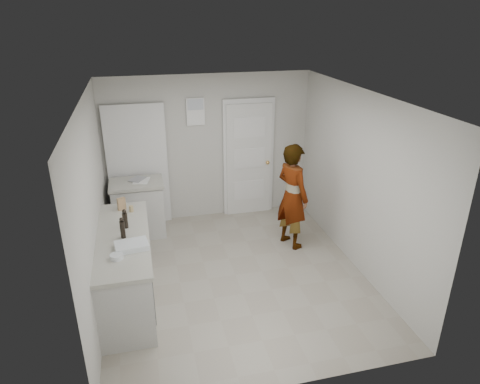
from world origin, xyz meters
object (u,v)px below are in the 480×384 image
object	(u,v)px
spice_jar	(131,209)
baking_dish	(132,246)
person	(292,196)
oil_cruet_b	(122,228)
oil_cruet_a	(125,219)
egg_bowl	(116,257)
cake_mix_box	(122,204)

from	to	relation	value
spice_jar	baking_dish	distance (m)	0.98
person	oil_cruet_b	distance (m)	2.64
oil_cruet_a	oil_cruet_b	world-z (taller)	oil_cruet_b
oil_cruet_a	baking_dish	xyz separation A→B (m)	(0.06, -0.53, -0.09)
oil_cruet_a	oil_cruet_b	xyz separation A→B (m)	(-0.03, -0.26, 0.01)
spice_jar	egg_bowl	world-z (taller)	spice_jar
person	oil_cruet_a	xyz separation A→B (m)	(-2.45, -0.64, 0.22)
egg_bowl	oil_cruet_b	bearing A→B (deg)	81.41
person	baking_dish	distance (m)	2.66
person	cake_mix_box	size ratio (longest dim) A/B	9.57
egg_bowl	spice_jar	bearing A→B (deg)	81.71
person	spice_jar	bearing A→B (deg)	72.06
cake_mix_box	oil_cruet_a	distance (m)	0.55
person	oil_cruet_b	bearing A→B (deg)	87.49
spice_jar	baking_dish	size ratio (longest dim) A/B	0.22
cake_mix_box	egg_bowl	size ratio (longest dim) A/B	1.23
cake_mix_box	oil_cruet_a	world-z (taller)	oil_cruet_a
oil_cruet_b	baking_dish	size ratio (longest dim) A/B	0.67
spice_jar	oil_cruet_a	bearing A→B (deg)	-99.09
cake_mix_box	oil_cruet_a	size ratio (longest dim) A/B	0.69
person	oil_cruet_a	world-z (taller)	person
oil_cruet_b	baking_dish	xyz separation A→B (m)	(0.09, -0.27, -0.10)
baking_dish	egg_bowl	world-z (taller)	baking_dish
spice_jar	egg_bowl	xyz separation A→B (m)	(-0.17, -1.18, -0.02)
egg_bowl	person	bearing A→B (deg)	28.14
person	oil_cruet_b	size ratio (longest dim) A/B	6.18
spice_jar	baking_dish	bearing A→B (deg)	-90.47
cake_mix_box	spice_jar	bearing A→B (deg)	-60.41
oil_cruet_b	egg_bowl	size ratio (longest dim) A/B	1.90
spice_jar	oil_cruet_b	xyz separation A→B (m)	(-0.10, -0.71, 0.08)
person	baking_dish	xyz separation A→B (m)	(-2.38, -1.17, 0.13)
spice_jar	oil_cruet_a	size ratio (longest dim) A/B	0.34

